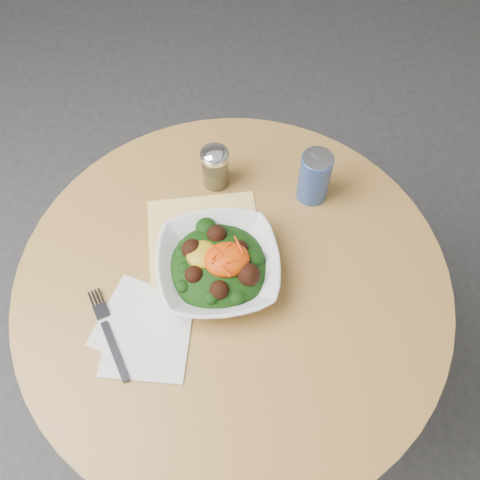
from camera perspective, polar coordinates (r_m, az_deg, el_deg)
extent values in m
plane|color=#313134|center=(1.81, -0.51, -14.92)|extent=(6.00, 6.00, 0.00)
cylinder|color=black|center=(1.79, -0.51, -14.79)|extent=(0.52, 0.52, 0.03)
cylinder|color=black|center=(1.47, -0.62, -11.19)|extent=(0.10, 0.10, 0.71)
cylinder|color=#C89048|center=(1.12, -0.80, -4.84)|extent=(0.90, 0.90, 0.04)
cube|color=#EBAB0C|center=(1.15, -3.82, 0.23)|extent=(0.25, 0.23, 0.00)
cube|color=silver|center=(1.08, -10.44, -8.60)|extent=(0.22, 0.22, 0.00)
cube|color=silver|center=(1.06, -9.89, -10.40)|extent=(0.20, 0.20, 0.00)
imported|color=white|center=(1.08, -2.33, -2.84)|extent=(0.26, 0.26, 0.06)
ellipsoid|color=black|center=(1.08, -2.33, -2.88)|extent=(0.20, 0.20, 0.07)
ellipsoid|color=#BB9612|center=(1.06, -4.06, -1.52)|extent=(0.06, 0.06, 0.02)
ellipsoid|color=red|center=(1.05, -1.42, -2.08)|extent=(0.09, 0.08, 0.04)
cube|color=black|center=(1.06, -13.21, -11.45)|extent=(0.05, 0.13, 0.00)
cube|color=black|center=(1.11, -14.84, -6.69)|extent=(0.04, 0.07, 0.00)
cylinder|color=silver|center=(1.20, -2.63, 7.54)|extent=(0.06, 0.06, 0.09)
cylinder|color=#998647|center=(1.21, -2.60, 6.97)|extent=(0.05, 0.05, 0.05)
cylinder|color=silver|center=(1.16, -2.73, 9.04)|extent=(0.06, 0.06, 0.01)
ellipsoid|color=silver|center=(1.15, -2.74, 9.20)|extent=(0.06, 0.06, 0.03)
cylinder|color=navy|center=(1.17, 7.93, 6.66)|extent=(0.07, 0.07, 0.13)
cylinder|color=#BCBCC3|center=(1.12, 8.33, 8.66)|extent=(0.06, 0.06, 0.00)
cube|color=#BCBCC3|center=(1.12, 8.15, 9.04)|extent=(0.02, 0.02, 0.00)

